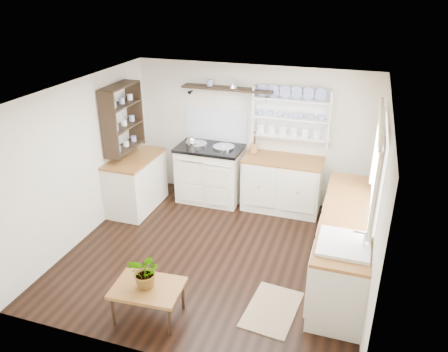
% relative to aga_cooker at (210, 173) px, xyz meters
% --- Properties ---
extents(floor, '(4.00, 3.80, 0.01)m').
position_rel_aga_cooker_xyz_m(floor, '(0.64, -1.57, -0.50)').
color(floor, black).
rests_on(floor, ground).
extents(wall_back, '(4.00, 0.02, 2.30)m').
position_rel_aga_cooker_xyz_m(wall_back, '(0.64, 0.33, 0.65)').
color(wall_back, beige).
rests_on(wall_back, ground).
extents(wall_right, '(0.02, 3.80, 2.30)m').
position_rel_aga_cooker_xyz_m(wall_right, '(2.64, -1.57, 0.65)').
color(wall_right, beige).
rests_on(wall_right, ground).
extents(wall_left, '(0.02, 3.80, 2.30)m').
position_rel_aga_cooker_xyz_m(wall_left, '(-1.36, -1.57, 0.65)').
color(wall_left, beige).
rests_on(wall_left, ground).
extents(ceiling, '(4.00, 3.80, 0.01)m').
position_rel_aga_cooker_xyz_m(ceiling, '(0.64, -1.57, 1.80)').
color(ceiling, white).
rests_on(ceiling, wall_back).
extents(window, '(0.08, 1.55, 1.22)m').
position_rel_aga_cooker_xyz_m(window, '(2.59, -1.42, 1.07)').
color(window, white).
rests_on(window, wall_right).
extents(aga_cooker, '(1.09, 0.75, 1.00)m').
position_rel_aga_cooker_xyz_m(aga_cooker, '(0.00, 0.00, 0.00)').
color(aga_cooker, white).
rests_on(aga_cooker, floor).
extents(back_cabinets, '(1.27, 0.63, 0.90)m').
position_rel_aga_cooker_xyz_m(back_cabinets, '(1.24, 0.03, -0.03)').
color(back_cabinets, beige).
rests_on(back_cabinets, floor).
extents(right_cabinets, '(0.62, 2.43, 0.90)m').
position_rel_aga_cooker_xyz_m(right_cabinets, '(2.34, -1.47, -0.04)').
color(right_cabinets, beige).
rests_on(right_cabinets, floor).
extents(belfast_sink, '(0.55, 0.60, 0.45)m').
position_rel_aga_cooker_xyz_m(belfast_sink, '(2.34, -2.22, 0.31)').
color(belfast_sink, white).
rests_on(belfast_sink, right_cabinets).
extents(left_cabinets, '(0.62, 1.13, 0.90)m').
position_rel_aga_cooker_xyz_m(left_cabinets, '(-1.06, -0.67, -0.03)').
color(left_cabinets, beige).
rests_on(left_cabinets, floor).
extents(plate_rack, '(1.20, 0.22, 0.90)m').
position_rel_aga_cooker_xyz_m(plate_rack, '(1.29, 0.29, 1.06)').
color(plate_rack, white).
rests_on(plate_rack, wall_back).
extents(high_shelf, '(1.50, 0.29, 0.16)m').
position_rel_aga_cooker_xyz_m(high_shelf, '(0.24, 0.21, 1.41)').
color(high_shelf, black).
rests_on(high_shelf, wall_back).
extents(left_shelving, '(0.28, 0.80, 1.05)m').
position_rel_aga_cooker_xyz_m(left_shelving, '(-1.20, -0.67, 1.05)').
color(left_shelving, black).
rests_on(left_shelving, wall_left).
extents(kettle, '(0.18, 0.18, 0.22)m').
position_rel_aga_cooker_xyz_m(kettle, '(-0.28, -0.12, 0.55)').
color(kettle, silver).
rests_on(kettle, aga_cooker).
extents(utensil_crock, '(0.13, 0.13, 0.15)m').
position_rel_aga_cooker_xyz_m(utensil_crock, '(0.72, 0.11, 0.49)').
color(utensil_crock, '#9D6839').
rests_on(utensil_crock, back_cabinets).
extents(center_table, '(0.80, 0.60, 0.41)m').
position_rel_aga_cooker_xyz_m(center_table, '(0.32, -2.97, -0.13)').
color(center_table, brown).
rests_on(center_table, floor).
extents(potted_plant, '(0.42, 0.38, 0.41)m').
position_rel_aga_cooker_xyz_m(potted_plant, '(0.32, -2.97, 0.12)').
color(potted_plant, '#3F7233').
rests_on(potted_plant, center_table).
extents(floor_rug, '(0.63, 0.90, 0.02)m').
position_rel_aga_cooker_xyz_m(floor_rug, '(1.64, -2.44, -0.49)').
color(floor_rug, brown).
rests_on(floor_rug, floor).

